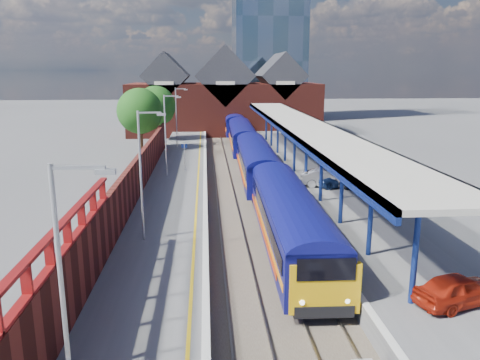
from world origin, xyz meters
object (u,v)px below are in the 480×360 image
Objects in this scene: platform_sign at (184,153)px; parked_car_red at (459,289)px; parked_car_dark at (331,180)px; lamp_post_b at (143,168)px; train at (248,146)px; parked_car_silver at (329,178)px; lamp_post_a at (68,288)px; lamp_post_c at (167,130)px; parked_car_blue at (340,180)px; lamp_post_d at (177,114)px.

platform_sign is 28.80m from parked_car_red.
platform_sign is at bearing 79.50° from parked_car_dark.
train is at bearing 72.41° from lamp_post_b.
parked_car_silver is (5.16, -13.80, -0.41)m from train.
lamp_post_c is (0.00, 30.00, 0.00)m from lamp_post_a.
platform_sign is at bearing 74.21° from parked_car_silver.
parked_car_dark is at bearing 76.72° from parked_car_blue.
platform_sign reaches higher than train.
parked_car_blue is (0.67, -0.01, -0.05)m from parked_car_dark.
lamp_post_a is 1.84× the size of parked_car_blue.
lamp_post_b is 1.61× the size of parked_car_silver.
parked_car_blue is at bearing 60.94° from lamp_post_a.
train is 16.57× the size of parked_car_dark.
parked_car_red is at bearing -32.15° from lamp_post_b.
lamp_post_a is at bearing -101.45° from train.
parked_car_red is (13.15, -24.26, -3.35)m from lamp_post_c.
train is at bearing -8.81° from parked_car_red.
parked_car_dark is (0.19, -0.01, -0.14)m from parked_car_silver.
parked_car_silver is at bearing 75.96° from parked_car_blue.
lamp_post_d reaches higher than train.
lamp_post_c is 14.33m from parked_car_silver.
parked_car_dark is at bearing 39.71° from lamp_post_b.
lamp_post_a reaches higher than platform_sign.
parked_car_red is (13.15, -8.26, -3.35)m from lamp_post_b.
platform_sign is 13.82m from parked_car_dark.
parked_car_dark is at bearing -57.89° from lamp_post_d.
lamp_post_b is at bearing 39.95° from parked_car_red.
platform_sign is at bearing 55.74° from lamp_post_c.
lamp_post_a is 32.11m from platform_sign.
parked_car_silver is (13.01, 10.98, -3.28)m from lamp_post_b.
lamp_post_c is at bearing -90.00° from lamp_post_d.
lamp_post_a reaches higher than parked_car_red.
parked_car_blue is at bearing -19.97° from lamp_post_c.
train is 9.42× the size of lamp_post_a.
parked_car_blue is at bearing -70.24° from parked_car_dark.
lamp_post_c is 15.16m from parked_car_blue.
lamp_post_c is (-7.86, -8.78, 2.87)m from train.
parked_car_blue is (13.87, -5.04, -3.46)m from lamp_post_c.
lamp_post_a is at bearing -92.44° from platform_sign.
train reaches higher than parked_car_red.
parked_car_dark is at bearing 62.13° from lamp_post_a.
lamp_post_b is 15.88m from parked_car_red.
lamp_post_d reaches higher than platform_sign.
train is 26.16m from lamp_post_b.
platform_sign is at bearing 87.56° from lamp_post_a.
lamp_post_a is 30.00m from lamp_post_c.
lamp_post_c is at bearing 89.34° from parked_car_dark.
lamp_post_b is 1.00× the size of lamp_post_c.
parked_car_red is at bearing 23.59° from lamp_post_a.
train is 14.83m from parked_car_dark.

